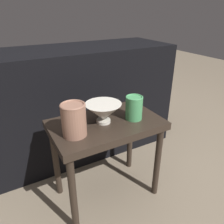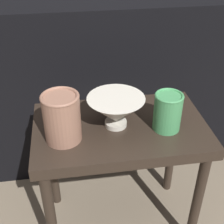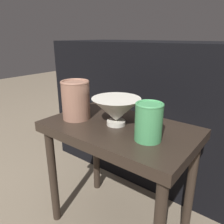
% 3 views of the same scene
% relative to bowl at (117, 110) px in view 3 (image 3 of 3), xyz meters
% --- Properties ---
extents(table, '(0.59, 0.36, 0.50)m').
position_rel_bowl_xyz_m(table, '(0.02, -0.00, -0.14)').
color(table, '#2D231C').
rests_on(table, ground_plane).
extents(couch_backdrop, '(1.50, 0.50, 0.80)m').
position_rel_bowl_xyz_m(couch_backdrop, '(0.02, 0.55, -0.16)').
color(couch_backdrop, black).
rests_on(couch_backdrop, ground_plane).
extents(bowl, '(0.19, 0.19, 0.11)m').
position_rel_bowl_xyz_m(bowl, '(0.00, 0.00, 0.00)').
color(bowl, silver).
rests_on(bowl, table).
extents(vase_textured_left, '(0.12, 0.12, 0.16)m').
position_rel_bowl_xyz_m(vase_textured_left, '(-0.17, -0.05, 0.02)').
color(vase_textured_left, '#996B56').
rests_on(vase_textured_left, table).
extents(vase_colorful_right, '(0.09, 0.09, 0.13)m').
position_rel_bowl_xyz_m(vase_colorful_right, '(0.16, -0.04, 0.01)').
color(vase_colorful_right, '#47995B').
rests_on(vase_colorful_right, table).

